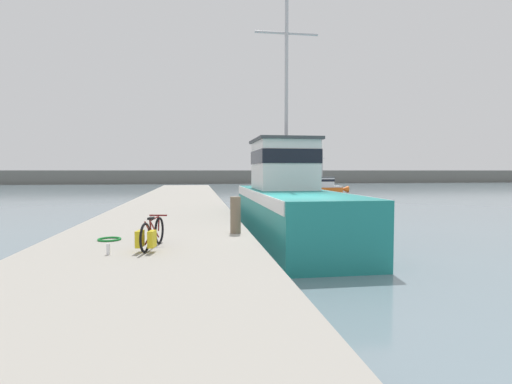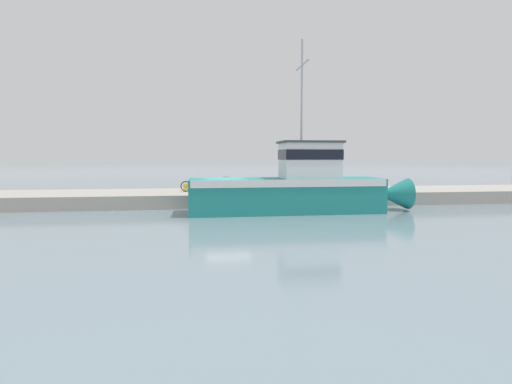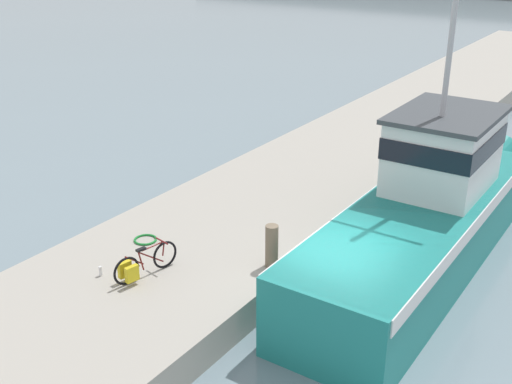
# 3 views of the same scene
# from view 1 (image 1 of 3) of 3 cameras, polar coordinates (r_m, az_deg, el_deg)

# --- Properties ---
(ground_plane) EXTENTS (320.00, 320.00, 0.00)m
(ground_plane) POSITION_cam_1_polar(r_m,az_deg,el_deg) (12.21, 5.23, -9.53)
(ground_plane) COLOR gray
(dock_pier) EXTENTS (5.58, 80.00, 0.82)m
(dock_pier) POSITION_cam_1_polar(r_m,az_deg,el_deg) (11.85, -14.39, -7.98)
(dock_pier) COLOR #A39E93
(dock_pier) RESTS_ON ground_plane
(far_shoreline) EXTENTS (180.00, 5.00, 2.71)m
(far_shoreline) POSITION_cam_1_polar(r_m,az_deg,el_deg) (89.57, 12.95, 2.16)
(far_shoreline) COLOR slate
(far_shoreline) RESTS_ON ground_plane
(fishing_boat_main) EXTENTS (2.92, 12.57, 9.44)m
(fishing_boat_main) POSITION_cam_1_polar(r_m,az_deg,el_deg) (15.93, 4.44, -1.28)
(fishing_boat_main) COLOR teal
(fishing_boat_main) RESTS_ON ground_plane
(boat_white_moored) EXTENTS (6.44, 1.75, 4.83)m
(boat_white_moored) POSITION_cam_1_polar(r_m,az_deg,el_deg) (47.87, 9.39, 0.75)
(boat_white_moored) COLOR orange
(boat_white_moored) RESTS_ON ground_plane
(bicycle_touring) EXTENTS (0.64, 1.74, 0.75)m
(bicycle_touring) POSITION_cam_1_polar(r_m,az_deg,el_deg) (9.66, -14.85, -5.94)
(bicycle_touring) COLOR black
(bicycle_touring) RESTS_ON dock_pier
(mooring_post) EXTENTS (0.31, 0.31, 1.07)m
(mooring_post) POSITION_cam_1_polar(r_m,az_deg,el_deg) (11.77, -2.95, -3.30)
(mooring_post) COLOR #756651
(mooring_post) RESTS_ON dock_pier
(hose_coil) EXTENTS (0.60, 0.60, 0.05)m
(hose_coil) POSITION_cam_1_polar(r_m,az_deg,el_deg) (11.32, -20.21, -6.34)
(hose_coil) COLOR #197A2D
(hose_coil) RESTS_ON dock_pier
(water_bottle_by_bike) EXTENTS (0.08, 0.08, 0.24)m
(water_bottle_by_bike) POSITION_cam_1_polar(r_m,az_deg,el_deg) (9.40, -20.36, -7.67)
(water_bottle_by_bike) COLOR silver
(water_bottle_by_bike) RESTS_ON dock_pier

